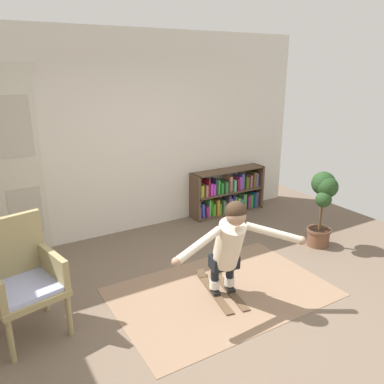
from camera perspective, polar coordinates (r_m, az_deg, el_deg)
name	(u,v)px	position (r m, az deg, el deg)	size (l,w,h in m)	color
ground_plane	(230,316)	(4.12, 5.59, -17.64)	(7.20, 7.20, 0.00)	brown
back_wall	(126,135)	(5.72, -9.66, 8.23)	(6.00, 0.10, 2.90)	silver
rug	(222,292)	(4.47, 4.40, -14.43)	(2.36, 1.55, 0.01)	#866951
bookshelf	(228,194)	(6.61, 5.32, -0.24)	(1.34, 0.30, 0.76)	brown
wicker_chair	(21,276)	(3.93, -23.78, -11.19)	(0.71, 0.71, 1.10)	#9B8B5D
potted_plant	(323,202)	(5.55, 18.67, -1.33)	(0.38, 0.39, 1.05)	brown
skis_pair	(221,289)	(4.48, 4.23, -14.02)	(0.43, 0.90, 0.07)	brown
person_skier	(230,243)	(4.02, 5.53, -7.50)	(1.41, 0.73, 1.09)	white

